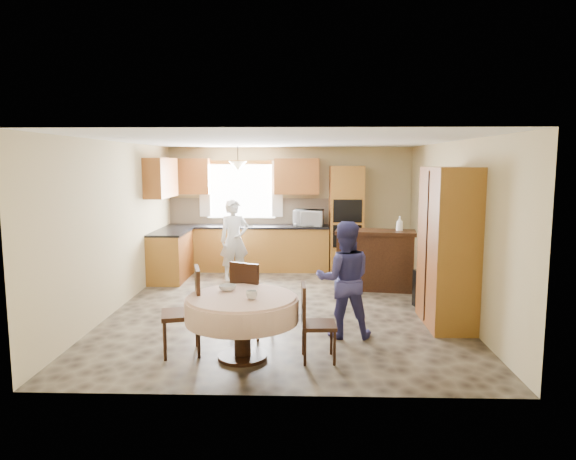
# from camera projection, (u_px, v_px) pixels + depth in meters

# --- Properties ---
(floor) EXTENTS (5.00, 6.00, 0.01)m
(floor) POSITION_uv_depth(u_px,v_px,m) (284.00, 307.00, 7.83)
(floor) COLOR brown
(floor) RESTS_ON ground
(ceiling) EXTENTS (5.00, 6.00, 0.01)m
(ceiling) POSITION_uv_depth(u_px,v_px,m) (284.00, 141.00, 7.50)
(ceiling) COLOR white
(ceiling) RESTS_ON wall_back
(wall_back) EXTENTS (5.00, 0.02, 2.50)m
(wall_back) POSITION_uv_depth(u_px,v_px,m) (290.00, 208.00, 10.64)
(wall_back) COLOR tan
(wall_back) RESTS_ON floor
(wall_front) EXTENTS (5.00, 0.02, 2.50)m
(wall_front) POSITION_uv_depth(u_px,v_px,m) (272.00, 266.00, 4.69)
(wall_front) COLOR tan
(wall_front) RESTS_ON floor
(wall_left) EXTENTS (0.02, 6.00, 2.50)m
(wall_left) POSITION_uv_depth(u_px,v_px,m) (119.00, 225.00, 7.74)
(wall_left) COLOR tan
(wall_left) RESTS_ON floor
(wall_right) EXTENTS (0.02, 6.00, 2.50)m
(wall_right) POSITION_uv_depth(u_px,v_px,m) (453.00, 226.00, 7.59)
(wall_right) COLOR tan
(wall_right) RESTS_ON floor
(window) EXTENTS (1.40, 0.03, 1.10)m
(window) POSITION_uv_depth(u_px,v_px,m) (241.00, 191.00, 10.60)
(window) COLOR white
(window) RESTS_ON wall_back
(curtain_left) EXTENTS (0.22, 0.02, 1.15)m
(curtain_left) POSITION_uv_depth(u_px,v_px,m) (205.00, 189.00, 10.56)
(curtain_left) COLOR white
(curtain_left) RESTS_ON wall_back
(curtain_right) EXTENTS (0.22, 0.02, 1.15)m
(curtain_right) POSITION_uv_depth(u_px,v_px,m) (277.00, 189.00, 10.52)
(curtain_right) COLOR white
(curtain_right) RESTS_ON wall_back
(base_cab_back) EXTENTS (3.30, 0.60, 0.88)m
(base_cab_back) POSITION_uv_depth(u_px,v_px,m) (248.00, 249.00, 10.47)
(base_cab_back) COLOR #B78731
(base_cab_back) RESTS_ON floor
(counter_back) EXTENTS (3.30, 0.64, 0.04)m
(counter_back) POSITION_uv_depth(u_px,v_px,m) (247.00, 226.00, 10.41)
(counter_back) COLOR black
(counter_back) RESTS_ON base_cab_back
(base_cab_left) EXTENTS (0.60, 1.20, 0.88)m
(base_cab_left) POSITION_uv_depth(u_px,v_px,m) (171.00, 256.00, 9.62)
(base_cab_left) COLOR #B78731
(base_cab_left) RESTS_ON floor
(counter_left) EXTENTS (0.64, 1.20, 0.04)m
(counter_left) POSITION_uv_depth(u_px,v_px,m) (170.00, 232.00, 9.56)
(counter_left) COLOR black
(counter_left) RESTS_ON base_cab_left
(backsplash) EXTENTS (3.30, 0.02, 0.55)m
(backsplash) POSITION_uv_depth(u_px,v_px,m) (249.00, 211.00, 10.66)
(backsplash) COLOR #CBB28F
(backsplash) RESTS_ON wall_back
(wall_cab_left) EXTENTS (0.85, 0.33, 0.72)m
(wall_cab_left) POSITION_uv_depth(u_px,v_px,m) (189.00, 176.00, 10.45)
(wall_cab_left) COLOR #B2602C
(wall_cab_left) RESTS_ON wall_back
(wall_cab_right) EXTENTS (0.90, 0.33, 0.72)m
(wall_cab_right) POSITION_uv_depth(u_px,v_px,m) (297.00, 176.00, 10.38)
(wall_cab_right) COLOR #B2602C
(wall_cab_right) RESTS_ON wall_back
(wall_cab_side) EXTENTS (0.33, 1.20, 0.72)m
(wall_cab_side) POSITION_uv_depth(u_px,v_px,m) (161.00, 178.00, 9.43)
(wall_cab_side) COLOR #B2602C
(wall_cab_side) RESTS_ON wall_left
(oven_tower) EXTENTS (0.66, 0.62, 2.12)m
(oven_tower) POSITION_uv_depth(u_px,v_px,m) (346.00, 219.00, 10.32)
(oven_tower) COLOR #B78731
(oven_tower) RESTS_ON floor
(oven_upper) EXTENTS (0.56, 0.01, 0.45)m
(oven_upper) POSITION_uv_depth(u_px,v_px,m) (348.00, 211.00, 9.98)
(oven_upper) COLOR black
(oven_upper) RESTS_ON oven_tower
(oven_lower) EXTENTS (0.56, 0.01, 0.45)m
(oven_lower) POSITION_uv_depth(u_px,v_px,m) (347.00, 236.00, 10.05)
(oven_lower) COLOR black
(oven_lower) RESTS_ON oven_tower
(pendant) EXTENTS (0.36, 0.36, 0.18)m
(pendant) POSITION_uv_depth(u_px,v_px,m) (238.00, 166.00, 10.05)
(pendant) COLOR beige
(pendant) RESTS_ON ceiling
(sideboard) EXTENTS (1.42, 0.76, 0.97)m
(sideboard) POSITION_uv_depth(u_px,v_px,m) (375.00, 262.00, 8.88)
(sideboard) COLOR #331A0E
(sideboard) RESTS_ON floor
(space_heater) EXTENTS (0.46, 0.37, 0.56)m
(space_heater) POSITION_uv_depth(u_px,v_px,m) (429.00, 289.00, 7.80)
(space_heater) COLOR black
(space_heater) RESTS_ON floor
(cupboard) EXTENTS (0.56, 1.12, 2.13)m
(cupboard) POSITION_uv_depth(u_px,v_px,m) (448.00, 247.00, 6.85)
(cupboard) COLOR #B78731
(cupboard) RESTS_ON floor
(dining_table) EXTENTS (1.26, 1.26, 0.72)m
(dining_table) POSITION_uv_depth(u_px,v_px,m) (242.00, 310.00, 5.72)
(dining_table) COLOR #331A0E
(dining_table) RESTS_ON floor
(chair_left) EXTENTS (0.53, 0.53, 1.00)m
(chair_left) POSITION_uv_depth(u_px,v_px,m) (188.00, 306.00, 5.88)
(chair_left) COLOR #331A0E
(chair_left) RESTS_ON floor
(chair_back) EXTENTS (0.56, 0.56, 0.97)m
(chair_back) POSITION_uv_depth(u_px,v_px,m) (249.00, 295.00, 6.43)
(chair_back) COLOR #331A0E
(chair_back) RESTS_ON floor
(chair_right) EXTENTS (0.39, 0.39, 0.86)m
(chair_right) POSITION_uv_depth(u_px,v_px,m) (312.00, 318.00, 5.67)
(chair_right) COLOR #331A0E
(chair_right) RESTS_ON floor
(framed_picture) EXTENTS (0.06, 0.53, 0.44)m
(framed_picture) POSITION_uv_depth(u_px,v_px,m) (441.00, 188.00, 8.14)
(framed_picture) COLOR gold
(framed_picture) RESTS_ON wall_right
(microwave) EXTENTS (0.63, 0.46, 0.33)m
(microwave) POSITION_uv_depth(u_px,v_px,m) (309.00, 218.00, 10.30)
(microwave) COLOR silver
(microwave) RESTS_ON counter_back
(person_sink) EXTENTS (0.65, 0.55, 1.51)m
(person_sink) POSITION_uv_depth(u_px,v_px,m) (234.00, 240.00, 9.55)
(person_sink) COLOR silver
(person_sink) RESTS_ON floor
(person_dining) EXTENTS (0.73, 0.57, 1.47)m
(person_dining) POSITION_uv_depth(u_px,v_px,m) (344.00, 279.00, 6.43)
(person_dining) COLOR navy
(person_dining) RESTS_ON floor
(bowl_sideboard) EXTENTS (0.26, 0.26, 0.05)m
(bowl_sideboard) POSITION_uv_depth(u_px,v_px,m) (351.00, 233.00, 8.83)
(bowl_sideboard) COLOR #B2B2B2
(bowl_sideboard) RESTS_ON sideboard
(bottle_sideboard) EXTENTS (0.12, 0.12, 0.31)m
(bottle_sideboard) POSITION_uv_depth(u_px,v_px,m) (400.00, 225.00, 8.79)
(bottle_sideboard) COLOR silver
(bottle_sideboard) RESTS_ON sideboard
(cup_table) EXTENTS (0.16, 0.16, 0.10)m
(cup_table) POSITION_uv_depth(u_px,v_px,m) (252.00, 295.00, 5.55)
(cup_table) COLOR #B2B2B2
(cup_table) RESTS_ON dining_table
(bowl_table) EXTENTS (0.20, 0.20, 0.06)m
(bowl_table) POSITION_uv_depth(u_px,v_px,m) (227.00, 288.00, 5.93)
(bowl_table) COLOR #B2B2B2
(bowl_table) RESTS_ON dining_table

